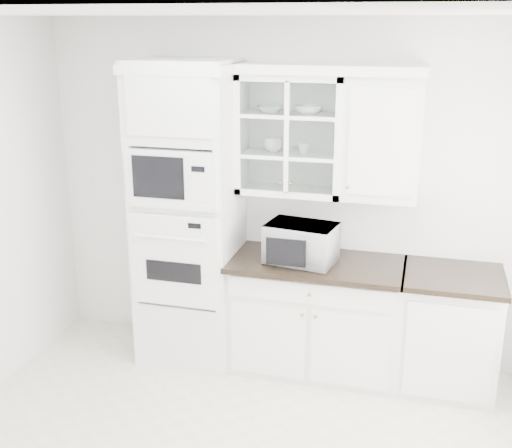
% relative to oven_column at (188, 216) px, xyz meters
% --- Properties ---
extents(room_shell, '(4.00, 3.50, 2.70)m').
position_rel_oven_column_xyz_m(room_shell, '(0.75, -0.99, 0.58)').
color(room_shell, white).
rests_on(room_shell, ground).
extents(oven_column, '(0.76, 0.68, 2.40)m').
position_rel_oven_column_xyz_m(oven_column, '(0.00, 0.00, 0.00)').
color(oven_column, white).
rests_on(oven_column, ground).
extents(base_cabinet_run, '(1.32, 0.67, 0.92)m').
position_rel_oven_column_xyz_m(base_cabinet_run, '(1.03, 0.03, -0.74)').
color(base_cabinet_run, white).
rests_on(base_cabinet_run, ground).
extents(extra_base_cabinet, '(0.72, 0.67, 0.92)m').
position_rel_oven_column_xyz_m(extra_base_cabinet, '(2.03, 0.03, -0.74)').
color(extra_base_cabinet, white).
rests_on(extra_base_cabinet, ground).
extents(upper_cabinet_glass, '(0.80, 0.33, 0.90)m').
position_rel_oven_column_xyz_m(upper_cabinet_glass, '(0.78, 0.17, 0.65)').
color(upper_cabinet_glass, white).
rests_on(upper_cabinet_glass, room_shell).
extents(upper_cabinet_solid, '(0.55, 0.33, 0.90)m').
position_rel_oven_column_xyz_m(upper_cabinet_solid, '(1.46, 0.17, 0.65)').
color(upper_cabinet_solid, white).
rests_on(upper_cabinet_solid, room_shell).
extents(crown_molding, '(2.14, 0.38, 0.07)m').
position_rel_oven_column_xyz_m(crown_molding, '(0.68, 0.14, 1.14)').
color(crown_molding, white).
rests_on(crown_molding, room_shell).
extents(countertop_microwave, '(0.57, 0.50, 0.30)m').
position_rel_oven_column_xyz_m(countertop_microwave, '(0.91, -0.01, -0.13)').
color(countertop_microwave, white).
rests_on(countertop_microwave, base_cabinet_run).
extents(bowl_a, '(0.24, 0.24, 0.05)m').
position_rel_oven_column_xyz_m(bowl_a, '(0.61, 0.18, 0.83)').
color(bowl_a, white).
rests_on(bowl_a, upper_cabinet_glass).
extents(bowl_b, '(0.21, 0.21, 0.06)m').
position_rel_oven_column_xyz_m(bowl_b, '(0.91, 0.15, 0.84)').
color(bowl_b, white).
rests_on(bowl_b, upper_cabinet_glass).
extents(cup_a, '(0.18, 0.18, 0.11)m').
position_rel_oven_column_xyz_m(cup_a, '(0.64, 0.18, 0.57)').
color(cup_a, white).
rests_on(cup_a, upper_cabinet_glass).
extents(cup_b, '(0.09, 0.09, 0.08)m').
position_rel_oven_column_xyz_m(cup_b, '(0.87, 0.17, 0.55)').
color(cup_b, white).
rests_on(cup_b, upper_cabinet_glass).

